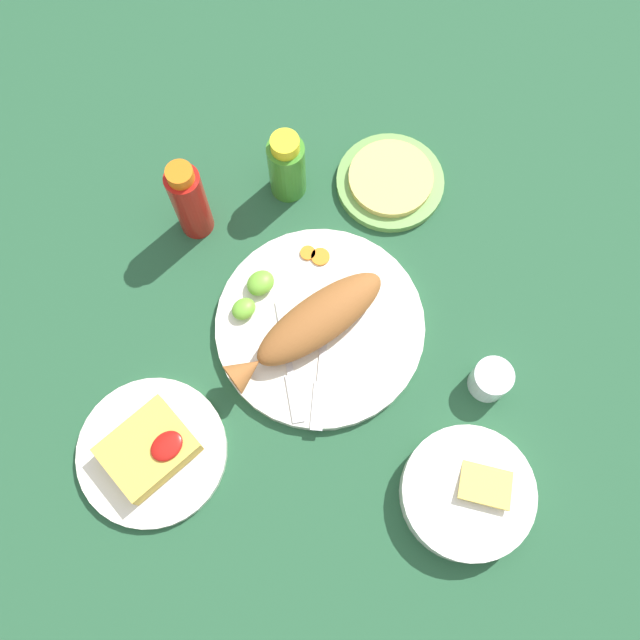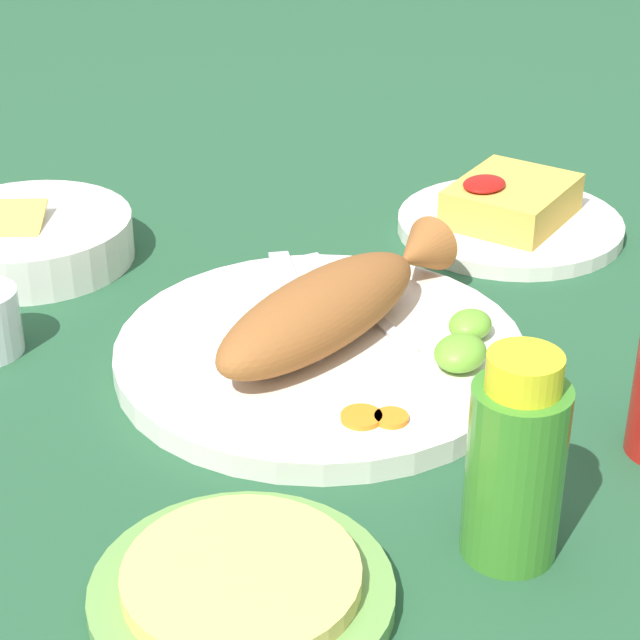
% 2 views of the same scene
% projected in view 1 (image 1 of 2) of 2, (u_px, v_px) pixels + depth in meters
% --- Properties ---
extents(ground_plane, '(4.00, 4.00, 0.00)m').
position_uv_depth(ground_plane, '(320.00, 328.00, 1.08)').
color(ground_plane, '#235133').
extents(main_plate, '(0.31, 0.31, 0.02)m').
position_uv_depth(main_plate, '(320.00, 326.00, 1.07)').
color(main_plate, white).
rests_on(main_plate, ground_plane).
extents(fried_fish, '(0.27, 0.09, 0.05)m').
position_uv_depth(fried_fish, '(312.00, 324.00, 1.03)').
color(fried_fish, '#935628').
rests_on(fried_fish, main_plate).
extents(fork_near, '(0.14, 0.14, 0.00)m').
position_uv_depth(fork_near, '(321.00, 376.00, 1.03)').
color(fork_near, silver).
rests_on(fork_near, main_plate).
extents(fork_far, '(0.11, 0.17, 0.00)m').
position_uv_depth(fork_far, '(290.00, 369.00, 1.04)').
color(fork_far, silver).
rests_on(fork_far, main_plate).
extents(carrot_slice_near, '(0.03, 0.03, 0.00)m').
position_uv_depth(carrot_slice_near, '(320.00, 257.00, 1.09)').
color(carrot_slice_near, orange).
rests_on(carrot_slice_near, main_plate).
extents(carrot_slice_mid, '(0.02, 0.02, 0.00)m').
position_uv_depth(carrot_slice_mid, '(308.00, 253.00, 1.09)').
color(carrot_slice_mid, orange).
rests_on(carrot_slice_mid, main_plate).
extents(lime_wedge_main, '(0.04, 0.04, 0.02)m').
position_uv_depth(lime_wedge_main, '(260.00, 283.00, 1.07)').
color(lime_wedge_main, '#6BB233').
rests_on(lime_wedge_main, main_plate).
extents(lime_wedge_side, '(0.04, 0.03, 0.02)m').
position_uv_depth(lime_wedge_side, '(244.00, 309.00, 1.06)').
color(lime_wedge_side, '#6BB233').
rests_on(lime_wedge_side, main_plate).
extents(hot_sauce_bottle_red, '(0.05, 0.05, 0.16)m').
position_uv_depth(hot_sauce_bottle_red, '(189.00, 201.00, 1.06)').
color(hot_sauce_bottle_red, '#B21914').
rests_on(hot_sauce_bottle_red, ground_plane).
extents(hot_sauce_bottle_green, '(0.06, 0.06, 0.14)m').
position_uv_depth(hot_sauce_bottle_green, '(287.00, 166.00, 1.09)').
color(hot_sauce_bottle_green, '#3D8428').
rests_on(hot_sauce_bottle_green, ground_plane).
extents(salt_cup, '(0.06, 0.06, 0.05)m').
position_uv_depth(salt_cup, '(490.00, 380.00, 1.03)').
color(salt_cup, silver).
rests_on(salt_cup, ground_plane).
extents(side_plate_fries, '(0.21, 0.21, 0.01)m').
position_uv_depth(side_plate_fries, '(152.00, 452.00, 1.01)').
color(side_plate_fries, white).
rests_on(side_plate_fries, ground_plane).
extents(fries_pile, '(0.12, 0.10, 0.04)m').
position_uv_depth(fries_pile, '(149.00, 449.00, 0.99)').
color(fries_pile, gold).
rests_on(fries_pile, side_plate_fries).
extents(guacamole_bowl, '(0.18, 0.18, 0.05)m').
position_uv_depth(guacamole_bowl, '(468.00, 493.00, 0.98)').
color(guacamole_bowl, white).
rests_on(guacamole_bowl, ground_plane).
extents(tortilla_plate, '(0.17, 0.17, 0.01)m').
position_uv_depth(tortilla_plate, '(390.00, 182.00, 1.15)').
color(tortilla_plate, '#6B9E4C').
rests_on(tortilla_plate, ground_plane).
extents(tortilla_stack, '(0.14, 0.14, 0.01)m').
position_uv_depth(tortilla_stack, '(391.00, 178.00, 1.14)').
color(tortilla_stack, '#E0C666').
rests_on(tortilla_stack, tortilla_plate).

